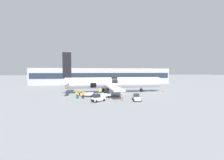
{
  "coord_description": "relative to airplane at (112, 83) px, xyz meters",
  "views": [
    {
      "loc": [
        -9.48,
        -43.09,
        6.55
      ],
      "look_at": [
        -1.54,
        0.46,
        4.06
      ],
      "focal_mm": 24.0,
      "sensor_mm": 36.0,
      "label": 1
    }
  ],
  "objects": [
    {
      "name": "suitcase_on_tarmac_upright",
      "position": [
        -10.18,
        -8.77,
        -2.65
      ],
      "size": [
        0.51,
        0.3,
        0.76
      ],
      "color": "#14472D",
      "rests_on": "ground_plane"
    },
    {
      "name": "safety_cone_engine_left",
      "position": [
        -0.18,
        -12.9,
        -2.64
      ],
      "size": [
        0.55,
        0.55,
        0.72
      ],
      "color": "black",
      "rests_on": "ground_plane"
    },
    {
      "name": "ground_crew_driver",
      "position": [
        -8.88,
        -9.1,
        -2.0
      ],
      "size": [
        0.64,
        0.43,
        1.85
      ],
      "color": "#1E2338",
      "rests_on": "ground_plane"
    },
    {
      "name": "ground_plane",
      "position": [
        1.07,
        -2.6,
        -2.97
      ],
      "size": [
        500.0,
        500.0,
        0.0
      ],
      "primitive_type": "plane",
      "color": "gray"
    },
    {
      "name": "safety_cone_nose",
      "position": [
        16.74,
        -1.06,
        -2.64
      ],
      "size": [
        0.52,
        0.52,
        0.72
      ],
      "color": "black",
      "rests_on": "ground_plane"
    },
    {
      "name": "baggage_tug_mid",
      "position": [
        3.0,
        -13.87,
        -2.29
      ],
      "size": [
        2.28,
        3.47,
        1.58
      ],
      "color": "silver",
      "rests_on": "ground_plane"
    },
    {
      "name": "ground_crew_loader_a",
      "position": [
        -10.42,
        -7.32,
        -2.06
      ],
      "size": [
        0.59,
        0.51,
        1.73
      ],
      "color": "#2D2D33",
      "rests_on": "ground_plane"
    },
    {
      "name": "baggage_cart_queued",
      "position": [
        -3.52,
        -8.79,
        -2.4
      ],
      "size": [
        4.21,
        2.08,
        1.14
      ],
      "color": "silver",
      "rests_on": "ground_plane"
    },
    {
      "name": "terminal_strip",
      "position": [
        1.07,
        32.65,
        1.16
      ],
      "size": [
        70.79,
        8.55,
        8.26
      ],
      "color": "#B2B2B7",
      "rests_on": "ground_plane"
    },
    {
      "name": "baggage_tug_lead",
      "position": [
        -5.64,
        -13.29,
        -2.23
      ],
      "size": [
        3.37,
        2.86,
        1.76
      ],
      "color": "white",
      "rests_on": "ground_plane"
    },
    {
      "name": "airplane",
      "position": [
        0.0,
        0.0,
        0.0
      ],
      "size": [
        32.77,
        26.28,
        12.2
      ],
      "color": "silver",
      "rests_on": "ground_plane"
    },
    {
      "name": "ground_crew_loader_b",
      "position": [
        -9.84,
        -4.32,
        -2.05
      ],
      "size": [
        0.58,
        0.55,
        1.76
      ],
      "color": "black",
      "rests_on": "ground_plane"
    },
    {
      "name": "ground_crew_supervisor",
      "position": [
        -4.2,
        -3.98,
        -2.01
      ],
      "size": [
        0.64,
        0.44,
        1.84
      ],
      "color": "#2D2D33",
      "rests_on": "ground_plane"
    },
    {
      "name": "baggage_cart_loading",
      "position": [
        -7.79,
        -6.57,
        -2.43
      ],
      "size": [
        4.2,
        2.44,
        1.06
      ],
      "color": "silver",
      "rests_on": "ground_plane"
    }
  ]
}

